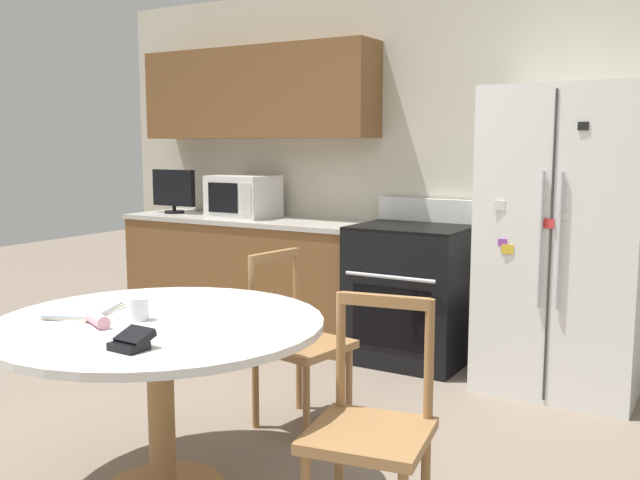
# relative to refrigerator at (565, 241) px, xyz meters

# --- Properties ---
(back_wall) EXTENTS (5.20, 0.44, 2.60)m
(back_wall) POSITION_rel_refrigerator_xyz_m (-1.45, 0.38, 0.54)
(back_wall) COLOR beige
(back_wall) RESTS_ON ground_plane
(kitchen_counter) EXTENTS (1.99, 0.64, 0.90)m
(kitchen_counter) POSITION_rel_refrigerator_xyz_m (-2.36, 0.07, -0.44)
(kitchen_counter) COLOR brown
(kitchen_counter) RESTS_ON ground_plane
(refrigerator) EXTENTS (0.89, 0.75, 1.79)m
(refrigerator) POSITION_rel_refrigerator_xyz_m (0.00, 0.00, 0.00)
(refrigerator) COLOR white
(refrigerator) RESTS_ON ground_plane
(oven_range) EXTENTS (0.75, 0.68, 1.08)m
(oven_range) POSITION_rel_refrigerator_xyz_m (-0.99, 0.05, -0.42)
(oven_range) COLOR black
(oven_range) RESTS_ON ground_plane
(microwave) EXTENTS (0.47, 0.41, 0.32)m
(microwave) POSITION_rel_refrigerator_xyz_m (-2.41, 0.09, 0.17)
(microwave) COLOR white
(microwave) RESTS_ON kitchen_counter
(countertop_tv) EXTENTS (0.41, 0.16, 0.35)m
(countertop_tv) POSITION_rel_refrigerator_xyz_m (-3.07, 0.04, 0.20)
(countertop_tv) COLOR black
(countertop_tv) RESTS_ON kitchen_counter
(dining_table) EXTENTS (1.35, 1.35, 0.75)m
(dining_table) POSITION_rel_refrigerator_xyz_m (-1.13, -2.21, -0.27)
(dining_table) COLOR white
(dining_table) RESTS_ON ground_plane
(dining_chair_right) EXTENTS (0.48, 0.48, 0.90)m
(dining_chair_right) POSITION_rel_refrigerator_xyz_m (-0.21, -2.11, -0.46)
(dining_chair_right) COLOR #9E7042
(dining_chair_right) RESTS_ON ground_plane
(dining_chair_far) EXTENTS (0.48, 0.48, 0.90)m
(dining_chair_far) POSITION_rel_refrigerator_xyz_m (-1.04, -1.29, -0.46)
(dining_chair_far) COLOR #9E7042
(dining_chair_far) RESTS_ON ground_plane
(candle_glass) EXTENTS (0.08, 0.08, 0.09)m
(candle_glass) POSITION_rel_refrigerator_xyz_m (-1.20, -2.25, -0.10)
(candle_glass) COLOR silver
(candle_glass) RESTS_ON dining_table
(folded_napkin) EXTENTS (0.15, 0.11, 0.05)m
(folded_napkin) POSITION_rel_refrigerator_xyz_m (-1.26, -2.41, -0.12)
(folded_napkin) COLOR pink
(folded_napkin) RESTS_ON dining_table
(wallet) EXTENTS (0.13, 0.13, 0.07)m
(wallet) POSITION_rel_refrigerator_xyz_m (-0.92, -2.56, -0.12)
(wallet) COLOR black
(wallet) RESTS_ON dining_table
(mail_stack) EXTENTS (0.32, 0.36, 0.02)m
(mail_stack) POSITION_rel_refrigerator_xyz_m (-1.48, -2.28, -0.13)
(mail_stack) COLOR white
(mail_stack) RESTS_ON dining_table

